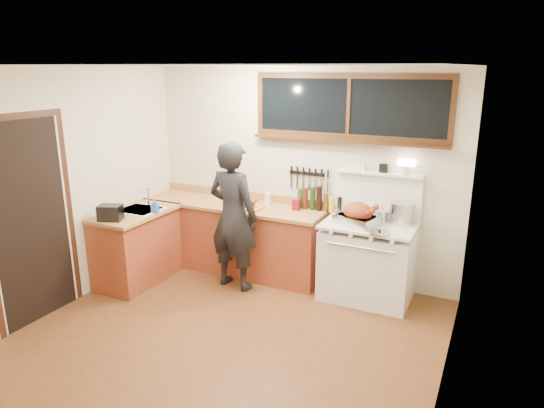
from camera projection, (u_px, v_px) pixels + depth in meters
The scene contains 20 objects.
ground_plane at pixel (231, 335), 4.87m from camera, with size 4.00×3.50×0.02m, color #563016.
room_shell at pixel (227, 174), 4.41m from camera, with size 4.10×3.60×2.65m.
counter_back at pixel (233, 236), 6.33m from camera, with size 2.44×0.64×1.00m.
counter_left at pixel (137, 246), 5.99m from camera, with size 0.64×1.09×0.90m.
sink_unit at pixel (140, 214), 5.94m from camera, with size 0.50×0.45×0.37m.
vintage_stove at pixel (368, 259), 5.54m from camera, with size 1.02×0.74×1.60m.
back_window at pixel (348, 114), 5.54m from camera, with size 2.32×0.13×0.77m.
left_doorway at pixel (32, 220), 4.92m from camera, with size 0.02×1.04×2.17m.
knife_strip at pixel (308, 175), 5.96m from camera, with size 0.52×0.03×0.28m.
man at pixel (233, 216), 5.70m from camera, with size 0.70×0.50×1.79m.
soap_bottle at pixel (155, 206), 5.79m from camera, with size 0.09×0.09×0.17m.
toaster at pixel (110, 213), 5.51m from camera, with size 0.30×0.26×0.18m.
cutting_board at pixel (249, 204), 5.98m from camera, with size 0.36×0.28×0.13m.
roast_turkey at pixel (358, 215), 5.37m from camera, with size 0.54×0.47×0.25m.
stockpot at pixel (401, 213), 5.37m from camera, with size 0.27×0.27×0.25m.
saucepan at pixel (381, 216), 5.49m from camera, with size 0.19×0.29×0.12m.
pot_lid at pixel (379, 233), 5.08m from camera, with size 0.27×0.27×0.04m.
coffee_tin at pixel (296, 205), 5.91m from camera, with size 0.10×0.08×0.13m.
pitcher at pixel (268, 199), 6.14m from camera, with size 0.08×0.08×0.15m.
bottle_cluster at pixel (316, 200), 5.88m from camera, with size 0.57×0.07×0.30m.
Camera 1 is at (2.24, -3.72, 2.59)m, focal length 32.00 mm.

